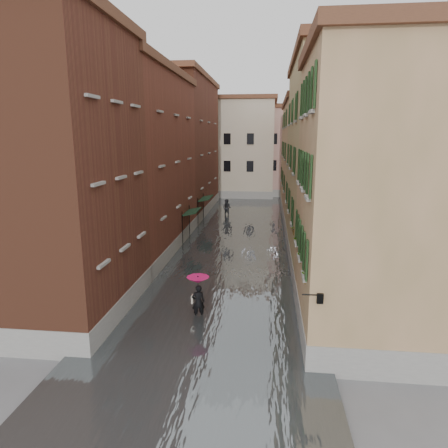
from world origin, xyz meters
The scene contains 16 objects.
ground centered at (0.00, 0.00, 0.00)m, with size 120.00×120.00×0.00m, color slate.
floodwater centered at (0.00, 13.00, 0.10)m, with size 10.00×60.00×0.20m, color #4F5558.
building_left_near centered at (-7.00, -2.00, 6.50)m, with size 6.00×8.00×13.00m, color brown.
building_left_mid centered at (-7.00, 9.00, 6.25)m, with size 6.00×14.00×12.50m, color brown.
building_left_far centered at (-7.00, 24.00, 7.00)m, with size 6.00×16.00×14.00m, color brown.
building_right_near centered at (7.00, -2.00, 5.75)m, with size 6.00×8.00×11.50m, color olive.
building_right_mid centered at (7.00, 9.00, 6.50)m, with size 6.00×14.00×13.00m, color tan.
building_right_far centered at (7.00, 24.00, 5.75)m, with size 6.00×16.00×11.50m, color olive.
building_end_cream centered at (-3.00, 38.00, 6.50)m, with size 12.00×9.00×13.00m, color beige.
building_end_pink centered at (6.00, 40.00, 6.00)m, with size 10.00×9.00×12.00m, color tan.
awning_near centered at (-3.49, 11.47, 2.46)m, with size 1.09×2.78×2.80m.
awning_far centered at (-3.48, 18.34, 2.47)m, with size 1.09×3.19×2.80m.
wall_lantern centered at (4.33, -6.00, 3.01)m, with size 0.71×0.22×0.35m.
window_planters centered at (4.12, -0.65, 3.51)m, with size 0.59×8.43×0.84m.
pedestrian_main centered at (-0.60, -1.89, 1.30)m, with size 1.06×1.06×2.06m.
pedestrian_far centered at (-1.81, 22.11, 0.95)m, with size 0.92×0.72×1.90m, color black.
Camera 1 is at (2.55, -18.94, 8.37)m, focal length 32.00 mm.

